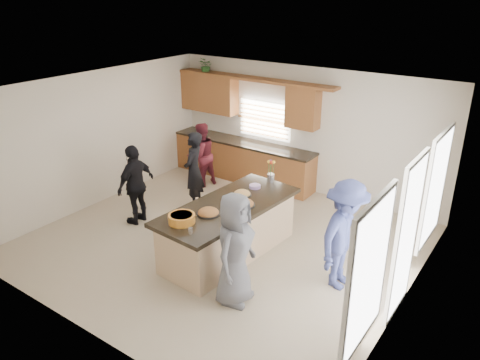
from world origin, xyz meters
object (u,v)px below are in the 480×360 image
Objects in this scene: woman_left_back at (194,171)px; woman_left_mid at (201,155)px; woman_right_back at (345,235)px; salad_bowl at (182,218)px; woman_left_front at (136,185)px; island at (229,230)px; woman_right_front at (235,249)px.

woman_left_back reaches higher than woman_left_mid.
salad_bowl is at bearing 124.22° from woman_right_back.
island is at bearing 88.29° from woman_left_front.
woman_right_front is at bearing -3.41° from salad_bowl.
woman_left_front is (0.13, -2.15, 0.05)m from woman_left_mid.
woman_left_mid is 4.68m from woman_right_back.
island is at bearing 31.53° from woman_right_front.
woman_left_back is (-1.70, 1.10, 0.37)m from island.
salad_bowl is 0.26× the size of woman_left_front.
woman_left_front is at bearing -42.72° from woman_left_back.
woman_right_back is at bearing 80.75° from woman_left_mid.
woman_left_mid is 4.42m from woman_right_front.
woman_right_back is 1.02× the size of woman_right_front.
woman_left_mid reaches higher than island.
woman_left_mid is at bearing 142.56° from island.
woman_right_back is (4.18, 0.31, 0.09)m from woman_left_front.
island is 1.74× the size of woman_left_front.
woman_left_back is 1.16m from woman_left_mid.
island is 2.05m from woman_right_back.
woman_right_front is (3.16, -3.09, 0.12)m from woman_left_mid.
salad_bowl is 1.08m from woman_right_front.
salad_bowl is at bearing -98.53° from island.
woman_right_back reaches higher than salad_bowl.
island is 1.69× the size of woman_left_back.
salad_bowl is 2.17m from woman_left_front.
salad_bowl is 2.51m from woman_right_back.
woman_left_back is 1.10× the size of woman_left_mid.
salad_bowl is 0.24× the size of woman_right_front.
woman_left_mid is (-2.32, 2.08, 0.30)m from island.
woman_right_back reaches higher than woman_right_front.
woman_right_front is (-1.15, -1.26, -0.02)m from woman_right_back.
woman_left_front is (-2.19, -0.06, 0.35)m from island.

